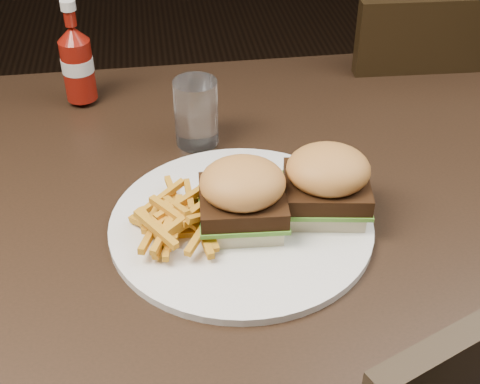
{
  "coord_description": "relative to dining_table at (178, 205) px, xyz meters",
  "views": [
    {
      "loc": [
        -0.02,
        -0.75,
        1.31
      ],
      "look_at": [
        0.08,
        -0.07,
        0.8
      ],
      "focal_mm": 50.0,
      "sensor_mm": 36.0,
      "label": 1
    }
  ],
  "objects": [
    {
      "name": "sandwich_half_a",
      "position": [
        0.08,
        -0.09,
        0.04
      ],
      "size": [
        0.1,
        0.1,
        0.02
      ],
      "primitive_type": "cube",
      "rotation": [
        0.0,
        0.0,
        -0.07
      ],
      "color": "#FBEFC7",
      "rests_on": "plate"
    },
    {
      "name": "ketchup_bottle",
      "position": [
        -0.14,
        0.28,
        0.08
      ],
      "size": [
        0.06,
        0.06,
        0.1
      ],
      "primitive_type": "cylinder",
      "rotation": [
        0.0,
        0.0,
        0.08
      ],
      "color": "maroon",
      "rests_on": "dining_table"
    },
    {
      "name": "dining_table",
      "position": [
        0.0,
        0.0,
        0.0
      ],
      "size": [
        1.2,
        0.8,
        0.04
      ],
      "primitive_type": "cube",
      "color": "black",
      "rests_on": "ground"
    },
    {
      "name": "tumbler",
      "position": [
        0.04,
        0.12,
        0.08
      ],
      "size": [
        0.07,
        0.07,
        0.1
      ],
      "primitive_type": "cylinder",
      "rotation": [
        0.0,
        0.0,
        -0.04
      ],
      "color": "white",
      "rests_on": "dining_table"
    },
    {
      "name": "fries_pile",
      "position": [
        -0.0,
        -0.09,
        0.05
      ],
      "size": [
        0.14,
        0.14,
        0.05
      ],
      "primitive_type": null,
      "rotation": [
        0.0,
        0.0,
        -0.34
      ],
      "color": "gold",
      "rests_on": "plate"
    },
    {
      "name": "sandwich_half_b",
      "position": [
        0.19,
        -0.08,
        0.04
      ],
      "size": [
        0.11,
        0.1,
        0.02
      ],
      "primitive_type": "cube",
      "rotation": [
        0.0,
        0.0,
        -0.15
      ],
      "color": "beige",
      "rests_on": "plate"
    },
    {
      "name": "chair_far",
      "position": [
        0.55,
        0.5,
        -0.3
      ],
      "size": [
        0.45,
        0.45,
        0.04
      ],
      "primitive_type": "cube",
      "rotation": [
        0.0,
        0.0,
        3.09
      ],
      "color": "black",
      "rests_on": "ground"
    },
    {
      "name": "plate",
      "position": [
        0.08,
        -0.08,
        0.03
      ],
      "size": [
        0.34,
        0.34,
        0.01
      ],
      "primitive_type": "cylinder",
      "color": "white",
      "rests_on": "dining_table"
    }
  ]
}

